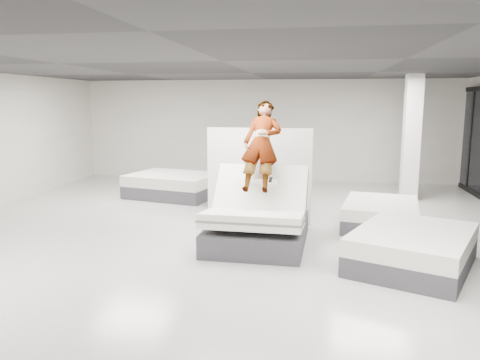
{
  "coord_description": "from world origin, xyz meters",
  "views": [
    {
      "loc": [
        1.64,
        -7.98,
        2.54
      ],
      "look_at": [
        0.16,
        0.95,
        1.0
      ],
      "focal_mm": 35.0,
      "sensor_mm": 36.0,
      "label": 1
    }
  ],
  "objects_px": {
    "person": "(261,163)",
    "flat_bed_right_far": "(381,214)",
    "hero_bed": "(258,221)",
    "remote": "(271,180)",
    "divider_panel": "(259,176)",
    "flat_bed_right_near": "(413,249)",
    "column": "(411,138)",
    "flat_bed_left_far": "(173,185)"
  },
  "relations": [
    {
      "from": "flat_bed_left_far",
      "to": "column",
      "type": "bearing_deg",
      "value": 5.95
    },
    {
      "from": "hero_bed",
      "to": "person",
      "type": "bearing_deg",
      "value": 88.09
    },
    {
      "from": "person",
      "to": "divider_panel",
      "type": "relative_size",
      "value": 0.84
    },
    {
      "from": "hero_bed",
      "to": "remote",
      "type": "bearing_deg",
      "value": -4.0
    },
    {
      "from": "flat_bed_right_far",
      "to": "flat_bed_left_far",
      "type": "bearing_deg",
      "value": 156.21
    },
    {
      "from": "hero_bed",
      "to": "flat_bed_right_near",
      "type": "height_order",
      "value": "hero_bed"
    },
    {
      "from": "column",
      "to": "remote",
      "type": "bearing_deg",
      "value": -125.21
    },
    {
      "from": "hero_bed",
      "to": "column",
      "type": "xyz_separation_m",
      "value": [
        3.37,
        4.45,
        1.17
      ]
    },
    {
      "from": "hero_bed",
      "to": "remote",
      "type": "xyz_separation_m",
      "value": [
        0.22,
        -0.02,
        0.75
      ]
    },
    {
      "from": "divider_panel",
      "to": "flat_bed_right_far",
      "type": "relative_size",
      "value": 1.05
    },
    {
      "from": "flat_bed_right_near",
      "to": "column",
      "type": "xyz_separation_m",
      "value": [
        0.87,
        5.22,
        1.31
      ]
    },
    {
      "from": "flat_bed_right_far",
      "to": "flat_bed_right_near",
      "type": "height_order",
      "value": "flat_bed_right_near"
    },
    {
      "from": "flat_bed_right_far",
      "to": "flat_bed_right_near",
      "type": "distance_m",
      "value": 2.35
    },
    {
      "from": "flat_bed_right_far",
      "to": "column",
      "type": "height_order",
      "value": "column"
    },
    {
      "from": "hero_bed",
      "to": "flat_bed_right_far",
      "type": "distance_m",
      "value": 2.8
    },
    {
      "from": "person",
      "to": "column",
      "type": "xyz_separation_m",
      "value": [
        3.36,
        4.11,
        0.18
      ]
    },
    {
      "from": "hero_bed",
      "to": "divider_panel",
      "type": "relative_size",
      "value": 1.04
    },
    {
      "from": "flat_bed_left_far",
      "to": "column",
      "type": "distance_m",
      "value": 6.3
    },
    {
      "from": "hero_bed",
      "to": "person",
      "type": "xyz_separation_m",
      "value": [
        0.01,
        0.34,
        0.99
      ]
    },
    {
      "from": "person",
      "to": "remote",
      "type": "height_order",
      "value": "person"
    },
    {
      "from": "flat_bed_left_far",
      "to": "person",
      "type": "bearing_deg",
      "value": -51.3
    },
    {
      "from": "remote",
      "to": "divider_panel",
      "type": "distance_m",
      "value": 1.56
    },
    {
      "from": "hero_bed",
      "to": "divider_panel",
      "type": "xyz_separation_m",
      "value": [
        -0.18,
        1.48,
        0.57
      ]
    },
    {
      "from": "hero_bed",
      "to": "person",
      "type": "distance_m",
      "value": 1.05
    },
    {
      "from": "hero_bed",
      "to": "flat_bed_right_far",
      "type": "relative_size",
      "value": 1.09
    },
    {
      "from": "hero_bed",
      "to": "flat_bed_left_far",
      "type": "bearing_deg",
      "value": 125.99
    },
    {
      "from": "flat_bed_right_near",
      "to": "column",
      "type": "height_order",
      "value": "column"
    },
    {
      "from": "hero_bed",
      "to": "flat_bed_right_far",
      "type": "xyz_separation_m",
      "value": [
        2.32,
        1.57,
        -0.17
      ]
    },
    {
      "from": "person",
      "to": "flat_bed_right_near",
      "type": "distance_m",
      "value": 2.95
    },
    {
      "from": "person",
      "to": "flat_bed_right_far",
      "type": "relative_size",
      "value": 0.88
    },
    {
      "from": "column",
      "to": "person",
      "type": "bearing_deg",
      "value": -129.28
    },
    {
      "from": "person",
      "to": "flat_bed_right_near",
      "type": "relative_size",
      "value": 0.72
    },
    {
      "from": "flat_bed_right_far",
      "to": "hero_bed",
      "type": "bearing_deg",
      "value": -145.96
    },
    {
      "from": "column",
      "to": "hero_bed",
      "type": "bearing_deg",
      "value": -127.14
    },
    {
      "from": "flat_bed_right_far",
      "to": "flat_bed_right_near",
      "type": "xyz_separation_m",
      "value": [
        0.18,
        -2.34,
        0.03
      ]
    },
    {
      "from": "remote",
      "to": "flat_bed_right_far",
      "type": "bearing_deg",
      "value": 38.91
    },
    {
      "from": "person",
      "to": "column",
      "type": "distance_m",
      "value": 5.31
    },
    {
      "from": "hero_bed",
      "to": "flat_bed_right_near",
      "type": "bearing_deg",
      "value": -17.18
    },
    {
      "from": "remote",
      "to": "divider_panel",
      "type": "height_order",
      "value": "divider_panel"
    },
    {
      "from": "person",
      "to": "flat_bed_left_far",
      "type": "height_order",
      "value": "person"
    },
    {
      "from": "flat_bed_right_near",
      "to": "column",
      "type": "distance_m",
      "value": 5.45
    },
    {
      "from": "hero_bed",
      "to": "flat_bed_left_far",
      "type": "distance_m",
      "value": 4.71
    }
  ]
}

